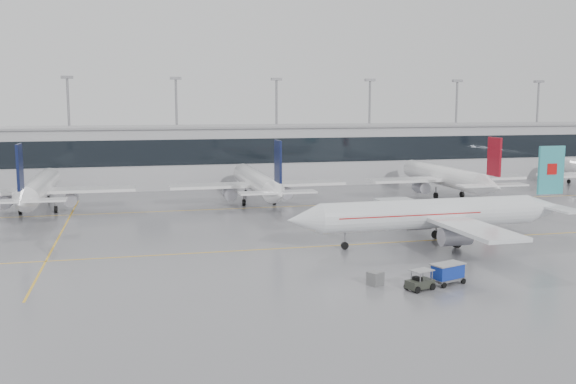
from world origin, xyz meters
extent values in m
plane|color=gray|center=(0.00, 0.00, 0.00)|extent=(320.00, 320.00, 0.00)
cube|color=gold|center=(0.00, 0.00, 0.01)|extent=(120.00, 0.25, 0.01)
cube|color=gold|center=(0.00, 30.00, 0.01)|extent=(120.00, 0.25, 0.01)
cube|color=gold|center=(-30.00, 15.00, 0.01)|extent=(0.25, 60.00, 0.01)
cube|color=#A9A9AD|center=(0.00, 62.00, 6.00)|extent=(180.00, 15.00, 12.00)
cube|color=black|center=(0.00, 54.45, 7.50)|extent=(180.00, 0.20, 5.00)
cube|color=gray|center=(0.00, 62.00, 12.20)|extent=(182.00, 16.00, 0.40)
cylinder|color=gray|center=(-33.00, 68.00, 11.00)|extent=(0.50, 0.50, 22.00)
cube|color=gray|center=(-33.00, 68.00, 22.30)|extent=(2.40, 1.00, 0.60)
cylinder|color=gray|center=(-11.00, 68.00, 11.00)|extent=(0.50, 0.50, 22.00)
cube|color=gray|center=(-11.00, 68.00, 22.30)|extent=(2.40, 1.00, 0.60)
cylinder|color=gray|center=(11.00, 68.00, 11.00)|extent=(0.50, 0.50, 22.00)
cube|color=gray|center=(11.00, 68.00, 22.30)|extent=(2.40, 1.00, 0.60)
cylinder|color=gray|center=(33.00, 68.00, 11.00)|extent=(0.50, 0.50, 22.00)
cube|color=gray|center=(33.00, 68.00, 22.30)|extent=(2.40, 1.00, 0.60)
cylinder|color=gray|center=(55.00, 68.00, 11.00)|extent=(0.50, 0.50, 22.00)
cube|color=gray|center=(55.00, 68.00, 22.30)|extent=(2.40, 1.00, 0.60)
cylinder|color=gray|center=(77.00, 68.00, 11.00)|extent=(0.50, 0.50, 22.00)
cube|color=gray|center=(77.00, 68.00, 22.30)|extent=(2.40, 1.00, 0.60)
cylinder|color=white|center=(14.02, -2.07, 3.79)|extent=(27.35, 4.08, 3.58)
cone|color=white|center=(-1.62, -2.36, 3.79)|extent=(4.06, 3.65, 3.58)
cone|color=white|center=(30.47, -1.77, 3.79)|extent=(5.66, 3.68, 3.58)
cube|color=white|center=(15.52, -2.04, 3.39)|extent=(5.54, 29.65, 0.45)
cube|color=white|center=(30.67, -1.77, 4.09)|extent=(3.01, 11.42, 0.25)
cube|color=teal|center=(30.87, -1.76, 8.63)|extent=(3.61, 0.42, 6.11)
cylinder|color=#9D9BA7|center=(15.11, -6.85, 1.89)|extent=(3.64, 2.17, 2.10)
cylinder|color=#9D9BA7|center=(14.94, 2.75, 1.89)|extent=(3.64, 2.17, 2.10)
cylinder|color=gray|center=(3.38, -2.26, 1.23)|extent=(0.20, 0.20, 1.55)
cylinder|color=black|center=(3.38, -2.26, 0.45)|extent=(0.91, 0.32, 0.90)
cylinder|color=gray|center=(16.57, -4.62, 1.33)|extent=(0.24, 0.24, 1.55)
cylinder|color=black|center=(16.57, -4.62, 0.55)|extent=(1.11, 0.47, 1.10)
cylinder|color=gray|center=(16.48, 0.57, 1.33)|extent=(0.24, 0.24, 1.55)
cylinder|color=black|center=(16.48, 0.57, 0.55)|extent=(1.11, 0.47, 1.10)
cube|color=#B70F0F|center=(30.87, -1.76, 8.78)|extent=(1.41, 0.48, 1.40)
cube|color=#B70F0F|center=(11.02, -2.13, 3.99)|extent=(18.06, 3.94, 0.12)
cylinder|color=white|center=(-35.00, 35.00, 3.80)|extent=(3.59, 27.36, 3.59)
cone|color=white|center=(-35.00, 50.68, 3.80)|extent=(3.59, 4.00, 3.59)
cone|color=white|center=(-35.00, 18.52, 3.80)|extent=(3.59, 5.60, 3.59)
cube|color=white|center=(-35.00, 33.50, 3.40)|extent=(29.64, 5.00, 0.45)
cube|color=white|center=(-35.00, 18.32, 4.10)|extent=(11.40, 2.80, 0.25)
cube|color=#0D143A|center=(-35.00, 18.12, 8.66)|extent=(0.35, 3.60, 6.12)
cylinder|color=#9D9BA7|center=(-39.80, 34.00, 1.90)|extent=(2.10, 3.60, 2.10)
cylinder|color=#9D9BA7|center=(-30.20, 34.00, 1.90)|extent=(2.10, 3.60, 2.10)
cylinder|color=gray|center=(-35.00, 45.68, 1.23)|extent=(0.20, 0.20, 1.56)
cylinder|color=black|center=(-35.00, 45.68, 0.45)|extent=(0.30, 0.90, 0.90)
cylinder|color=gray|center=(-37.60, 32.50, 1.33)|extent=(0.24, 0.24, 1.56)
cylinder|color=black|center=(-37.60, 32.50, 0.55)|extent=(0.45, 1.10, 1.10)
cylinder|color=gray|center=(-32.40, 32.50, 1.33)|extent=(0.24, 0.24, 1.56)
cylinder|color=black|center=(-32.40, 32.50, 0.55)|extent=(0.45, 1.10, 1.10)
cylinder|color=white|center=(0.00, 35.00, 3.80)|extent=(3.59, 27.36, 3.59)
cone|color=white|center=(0.00, 50.68, 3.80)|extent=(3.59, 4.00, 3.59)
cone|color=white|center=(0.00, 18.52, 3.80)|extent=(3.59, 5.60, 3.59)
cube|color=white|center=(0.00, 33.50, 3.40)|extent=(29.64, 5.00, 0.45)
cube|color=white|center=(0.00, 18.32, 4.10)|extent=(11.40, 2.80, 0.25)
cube|color=#0D143A|center=(0.00, 18.12, 8.66)|extent=(0.35, 3.60, 6.12)
cylinder|color=#9D9BA7|center=(-4.80, 34.00, 1.90)|extent=(2.10, 3.60, 2.10)
cylinder|color=#9D9BA7|center=(4.80, 34.00, 1.90)|extent=(2.10, 3.60, 2.10)
cylinder|color=gray|center=(0.00, 45.68, 1.23)|extent=(0.20, 0.20, 1.56)
cylinder|color=black|center=(0.00, 45.68, 0.45)|extent=(0.30, 0.90, 0.90)
cylinder|color=gray|center=(-2.60, 32.50, 1.33)|extent=(0.24, 0.24, 1.56)
cylinder|color=black|center=(-2.60, 32.50, 0.55)|extent=(0.45, 1.10, 1.10)
cylinder|color=gray|center=(2.60, 32.50, 1.33)|extent=(0.24, 0.24, 1.56)
cylinder|color=black|center=(2.60, 32.50, 0.55)|extent=(0.45, 1.10, 1.10)
cylinder|color=white|center=(35.00, 35.00, 3.80)|extent=(3.59, 27.36, 3.59)
cone|color=white|center=(35.00, 50.68, 3.80)|extent=(3.59, 4.00, 3.59)
cone|color=white|center=(35.00, 18.52, 3.80)|extent=(3.59, 5.60, 3.59)
cube|color=white|center=(35.00, 33.50, 3.40)|extent=(29.64, 5.00, 0.45)
cube|color=white|center=(35.00, 18.32, 4.10)|extent=(11.40, 2.80, 0.25)
cube|color=maroon|center=(35.00, 18.12, 8.66)|extent=(0.35, 3.60, 6.12)
cylinder|color=#9D9BA7|center=(30.20, 34.00, 1.90)|extent=(2.10, 3.60, 2.10)
cylinder|color=#9D9BA7|center=(39.80, 34.00, 1.90)|extent=(2.10, 3.60, 2.10)
cylinder|color=gray|center=(35.00, 45.68, 1.23)|extent=(0.20, 0.20, 1.56)
cylinder|color=black|center=(35.00, 45.68, 0.45)|extent=(0.30, 0.90, 0.90)
cylinder|color=gray|center=(32.40, 32.50, 1.33)|extent=(0.24, 0.24, 1.56)
cylinder|color=black|center=(32.40, 32.50, 0.55)|extent=(0.45, 1.10, 1.10)
cylinder|color=gray|center=(37.60, 32.50, 1.33)|extent=(0.24, 0.24, 1.56)
cylinder|color=black|center=(37.60, 32.50, 0.55)|extent=(0.45, 1.10, 1.10)
cone|color=white|center=(70.00, 50.68, 3.80)|extent=(3.59, 4.00, 3.59)
cylinder|color=gray|center=(70.00, 45.68, 1.23)|extent=(0.20, 0.20, 1.56)
cylinder|color=black|center=(70.00, 45.68, 0.45)|extent=(0.30, 0.90, 0.90)
cube|color=#2B2E26|center=(4.78, -19.53, 0.58)|extent=(2.85, 2.13, 0.74)
cube|color=gray|center=(4.98, -19.46, 1.82)|extent=(2.35, 1.96, 0.06)
cube|color=black|center=(4.48, -19.63, 1.06)|extent=(0.78, 0.97, 0.42)
cylinder|color=gray|center=(6.58, -18.90, 0.53)|extent=(1.23, 0.50, 0.08)
cylinder|color=gray|center=(4.47, -20.25, 1.32)|extent=(0.08, 0.08, 0.95)
cylinder|color=gray|center=(4.09, -19.15, 1.32)|extent=(0.08, 0.08, 0.95)
cylinder|color=gray|center=(5.87, -19.77, 1.32)|extent=(0.08, 0.08, 0.95)
cylinder|color=gray|center=(5.49, -18.67, 1.32)|extent=(0.08, 0.08, 0.95)
cylinder|color=black|center=(4.10, -20.49, 0.32)|extent=(0.67, 0.41, 0.64)
cylinder|color=black|center=(3.65, -19.19, 0.32)|extent=(0.67, 0.41, 0.64)
cylinder|color=black|center=(5.90, -19.87, 0.32)|extent=(0.67, 0.41, 0.64)
cylinder|color=black|center=(5.45, -18.57, 0.32)|extent=(0.67, 0.41, 0.64)
cube|color=gray|center=(8.18, -18.35, 0.49)|extent=(3.59, 2.59, 0.19)
cube|color=#122E9C|center=(8.18, -18.35, 1.24)|extent=(3.35, 2.41, 1.29)
cube|color=gray|center=(8.18, -18.35, 1.94)|extent=(3.62, 2.69, 0.11)
cylinder|color=black|center=(7.22, -19.54, 0.27)|extent=(0.57, 0.36, 0.54)
cylinder|color=black|center=(6.69, -18.01, 0.27)|extent=(0.57, 0.36, 0.54)
cylinder|color=black|center=(9.67, -18.69, 0.27)|extent=(0.57, 0.36, 0.54)
cylinder|color=black|center=(9.14, -17.16, 0.27)|extent=(0.57, 0.36, 0.54)
cube|color=slate|center=(1.38, -17.09, 0.64)|extent=(1.67, 1.63, 1.27)
camera|label=1|loc=(-20.49, -72.13, 16.98)|focal=40.00mm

